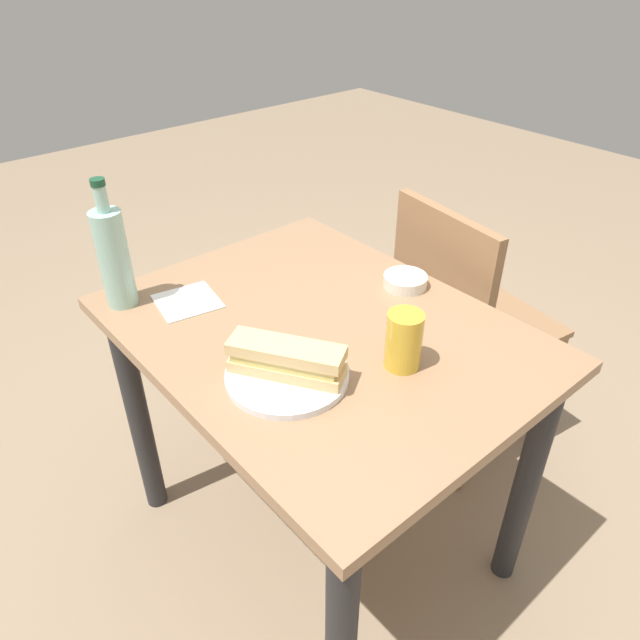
% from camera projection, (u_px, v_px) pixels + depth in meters
% --- Properties ---
extents(ground_plane, '(8.00, 8.00, 0.00)m').
position_uv_depth(ground_plane, '(320.00, 532.00, 1.75)').
color(ground_plane, '#8C755B').
extents(dining_table, '(0.96, 0.74, 0.74)m').
position_uv_depth(dining_table, '(320.00, 374.00, 1.41)').
color(dining_table, '#997251').
rests_on(dining_table, ground).
extents(chair_far, '(0.46, 0.46, 0.87)m').
position_uv_depth(chair_far, '(460.00, 320.00, 1.78)').
color(chair_far, '#936B47').
rests_on(chair_far, ground).
extents(plate_near, '(0.25, 0.25, 0.01)m').
position_uv_depth(plate_near, '(287.00, 375.00, 1.18)').
color(plate_near, white).
rests_on(plate_near, dining_table).
extents(baguette_sandwich_near, '(0.23, 0.18, 0.07)m').
position_uv_depth(baguette_sandwich_near, '(287.00, 359.00, 1.16)').
color(baguette_sandwich_near, '#DBB77A').
rests_on(baguette_sandwich_near, plate_near).
extents(knife_near, '(0.18, 0.06, 0.01)m').
position_uv_depth(knife_near, '(292.00, 353.00, 1.23)').
color(knife_near, silver).
rests_on(knife_near, plate_near).
extents(water_bottle, '(0.07, 0.07, 0.31)m').
position_uv_depth(water_bottle, '(114.00, 256.00, 1.35)').
color(water_bottle, '#99C6B7').
rests_on(water_bottle, dining_table).
extents(beer_glass, '(0.07, 0.07, 0.12)m').
position_uv_depth(beer_glass, '(404.00, 340.00, 1.19)').
color(beer_glass, gold).
rests_on(beer_glass, dining_table).
extents(olive_bowl, '(0.11, 0.11, 0.03)m').
position_uv_depth(olive_bowl, '(405.00, 281.00, 1.48)').
color(olive_bowl, silver).
rests_on(olive_bowl, dining_table).
extents(paper_napkin, '(0.16, 0.16, 0.00)m').
position_uv_depth(paper_napkin, '(187.00, 301.00, 1.42)').
color(paper_napkin, white).
rests_on(paper_napkin, dining_table).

